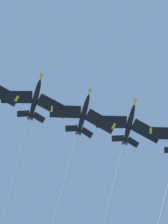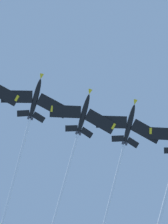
{
  "view_description": "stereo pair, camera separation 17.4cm",
  "coord_description": "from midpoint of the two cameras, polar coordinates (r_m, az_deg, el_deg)",
  "views": [
    {
      "loc": [
        16.22,
        -5.54,
        1.84
      ],
      "look_at": [
        -6.65,
        -24.71,
        127.59
      ],
      "focal_mm": 71.28,
      "sensor_mm": 36.0,
      "label": 1
    },
    {
      "loc": [
        16.33,
        -5.67,
        1.84
      ],
      "look_at": [
        -6.65,
        -24.71,
        127.59
      ],
      "focal_mm": 71.28,
      "sensor_mm": 36.0,
      "label": 2
    }
  ],
  "objects": [
    {
      "name": "jet_inner_right",
      "position": [
        128.38,
        -7.51,
        -2.93
      ],
      "size": [
        36.48,
        45.69,
        20.47
      ],
      "color": "black"
    },
    {
      "name": "jet_inner_left",
      "position": [
        130.62,
        4.93,
        -5.03
      ],
      "size": [
        32.72,
        41.43,
        17.61
      ],
      "color": "black"
    },
    {
      "name": "jet_centre",
      "position": [
        128.41,
        -1.28,
        -4.55
      ],
      "size": [
        34.33,
        44.64,
        18.87
      ],
      "color": "black"
    }
  ]
}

